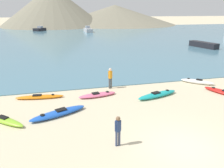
{
  "coord_description": "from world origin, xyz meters",
  "views": [
    {
      "loc": [
        -5.38,
        -7.52,
        6.07
      ],
      "look_at": [
        -1.43,
        8.34,
        0.5
      ],
      "focal_mm": 35.0,
      "sensor_mm": 36.0,
      "label": 1
    }
  ],
  "objects_px": {
    "kayak_on_sand_0": "(224,92)",
    "kayak_on_sand_2": "(197,82)",
    "moored_boat_3": "(40,29)",
    "person_near_foreground": "(118,129)",
    "person_near_waterline": "(110,77)",
    "kayak_on_sand_1": "(40,97)",
    "moored_boat_2": "(88,30)",
    "kayak_on_sand_5": "(58,113)",
    "kayak_on_sand_6": "(1,119)",
    "kayak_on_sand_4": "(157,95)",
    "kayak_on_sand_3": "(97,95)",
    "moored_boat_1": "(203,45)"
  },
  "relations": [
    {
      "from": "kayak_on_sand_2",
      "to": "moored_boat_3",
      "type": "bearing_deg",
      "value": 106.53
    },
    {
      "from": "moored_boat_3",
      "to": "person_near_foreground",
      "type": "bearing_deg",
      "value": -83.37
    },
    {
      "from": "kayak_on_sand_2",
      "to": "moored_boat_1",
      "type": "bearing_deg",
      "value": 53.08
    },
    {
      "from": "kayak_on_sand_0",
      "to": "moored_boat_1",
      "type": "height_order",
      "value": "moored_boat_1"
    },
    {
      "from": "kayak_on_sand_3",
      "to": "kayak_on_sand_5",
      "type": "xyz_separation_m",
      "value": [
        -2.84,
        -2.45,
        0.03
      ]
    },
    {
      "from": "kayak_on_sand_0",
      "to": "moored_boat_3",
      "type": "relative_size",
      "value": 0.77
    },
    {
      "from": "moored_boat_2",
      "to": "kayak_on_sand_2",
      "type": "bearing_deg",
      "value": -86.79
    },
    {
      "from": "kayak_on_sand_2",
      "to": "kayak_on_sand_5",
      "type": "bearing_deg",
      "value": -164.38
    },
    {
      "from": "kayak_on_sand_0",
      "to": "kayak_on_sand_4",
      "type": "distance_m",
      "value": 5.22
    },
    {
      "from": "kayak_on_sand_0",
      "to": "kayak_on_sand_2",
      "type": "xyz_separation_m",
      "value": [
        -0.49,
        2.7,
        0.04
      ]
    },
    {
      "from": "kayak_on_sand_4",
      "to": "moored_boat_2",
      "type": "distance_m",
      "value": 50.18
    },
    {
      "from": "moored_boat_2",
      "to": "moored_boat_3",
      "type": "xyz_separation_m",
      "value": [
        -13.67,
        6.99,
        -0.1
      ]
    },
    {
      "from": "person_near_foreground",
      "to": "moored_boat_3",
      "type": "xyz_separation_m",
      "value": [
        -7.24,
        62.29,
        -0.32
      ]
    },
    {
      "from": "kayak_on_sand_3",
      "to": "kayak_on_sand_1",
      "type": "bearing_deg",
      "value": 171.23
    },
    {
      "from": "person_near_foreground",
      "to": "kayak_on_sand_2",
      "type": "bearing_deg",
      "value": 38.05
    },
    {
      "from": "moored_boat_1",
      "to": "moored_boat_2",
      "type": "distance_m",
      "value": 35.13
    },
    {
      "from": "person_near_foreground",
      "to": "kayak_on_sand_6",
      "type": "bearing_deg",
      "value": 146.38
    },
    {
      "from": "kayak_on_sand_6",
      "to": "moored_boat_3",
      "type": "relative_size",
      "value": 0.74
    },
    {
      "from": "person_near_waterline",
      "to": "moored_boat_3",
      "type": "xyz_separation_m",
      "value": [
        -8.76,
        54.5,
        -0.42
      ]
    },
    {
      "from": "kayak_on_sand_3",
      "to": "kayak_on_sand_6",
      "type": "bearing_deg",
      "value": -158.22
    },
    {
      "from": "kayak_on_sand_2",
      "to": "moored_boat_2",
      "type": "bearing_deg",
      "value": 93.21
    },
    {
      "from": "person_near_waterline",
      "to": "kayak_on_sand_1",
      "type": "bearing_deg",
      "value": -171.11
    },
    {
      "from": "kayak_on_sand_0",
      "to": "kayak_on_sand_1",
      "type": "bearing_deg",
      "value": 169.59
    },
    {
      "from": "person_near_waterline",
      "to": "moored_boat_1",
      "type": "bearing_deg",
      "value": 38.32
    },
    {
      "from": "moored_boat_3",
      "to": "kayak_on_sand_5",
      "type": "bearing_deg",
      "value": -85.51
    },
    {
      "from": "kayak_on_sand_0",
      "to": "person_near_waterline",
      "type": "distance_m",
      "value": 8.8
    },
    {
      "from": "kayak_on_sand_1",
      "to": "kayak_on_sand_2",
      "type": "height_order",
      "value": "kayak_on_sand_2"
    },
    {
      "from": "kayak_on_sand_3",
      "to": "moored_boat_1",
      "type": "bearing_deg",
      "value": 39.04
    },
    {
      "from": "kayak_on_sand_1",
      "to": "kayak_on_sand_2",
      "type": "bearing_deg",
      "value": 0.91
    },
    {
      "from": "kayak_on_sand_5",
      "to": "person_near_foreground",
      "type": "height_order",
      "value": "person_near_foreground"
    },
    {
      "from": "person_near_foreground",
      "to": "kayak_on_sand_1",
      "type": "bearing_deg",
      "value": 119.55
    },
    {
      "from": "kayak_on_sand_0",
      "to": "kayak_on_sand_3",
      "type": "height_order",
      "value": "kayak_on_sand_0"
    },
    {
      "from": "kayak_on_sand_6",
      "to": "kayak_on_sand_4",
      "type": "bearing_deg",
      "value": 7.06
    },
    {
      "from": "kayak_on_sand_2",
      "to": "kayak_on_sand_6",
      "type": "distance_m",
      "value": 15.33
    },
    {
      "from": "kayak_on_sand_3",
      "to": "kayak_on_sand_5",
      "type": "height_order",
      "value": "kayak_on_sand_5"
    },
    {
      "from": "kayak_on_sand_0",
      "to": "kayak_on_sand_5",
      "type": "height_order",
      "value": "kayak_on_sand_5"
    },
    {
      "from": "kayak_on_sand_1",
      "to": "person_near_foreground",
      "type": "bearing_deg",
      "value": -60.45
    },
    {
      "from": "kayak_on_sand_6",
      "to": "person_near_foreground",
      "type": "relative_size",
      "value": 2.0
    },
    {
      "from": "kayak_on_sand_5",
      "to": "moored_boat_3",
      "type": "bearing_deg",
      "value": 94.49
    },
    {
      "from": "kayak_on_sand_6",
      "to": "person_near_waterline",
      "type": "xyz_separation_m",
      "value": [
        7.37,
        3.9,
        0.82
      ]
    },
    {
      "from": "kayak_on_sand_1",
      "to": "kayak_on_sand_5",
      "type": "xyz_separation_m",
      "value": [
        1.28,
        -3.09,
        0.04
      ]
    },
    {
      "from": "moored_boat_1",
      "to": "kayak_on_sand_0",
      "type": "bearing_deg",
      "value": -121.8
    },
    {
      "from": "kayak_on_sand_0",
      "to": "kayak_on_sand_2",
      "type": "height_order",
      "value": "kayak_on_sand_2"
    },
    {
      "from": "person_near_foreground",
      "to": "moored_boat_2",
      "type": "distance_m",
      "value": 55.67
    },
    {
      "from": "kayak_on_sand_2",
      "to": "kayak_on_sand_6",
      "type": "xyz_separation_m",
      "value": [
        -14.98,
        -3.25,
        -0.03
      ]
    },
    {
      "from": "kayak_on_sand_1",
      "to": "moored_boat_2",
      "type": "height_order",
      "value": "moored_boat_2"
    },
    {
      "from": "kayak_on_sand_6",
      "to": "kayak_on_sand_1",
      "type": "bearing_deg",
      "value": 57.77
    },
    {
      "from": "moored_boat_3",
      "to": "kayak_on_sand_2",
      "type": "bearing_deg",
      "value": -73.47
    },
    {
      "from": "kayak_on_sand_4",
      "to": "moored_boat_3",
      "type": "distance_m",
      "value": 58.31
    },
    {
      "from": "kayak_on_sand_3",
      "to": "kayak_on_sand_4",
      "type": "xyz_separation_m",
      "value": [
        4.26,
        -1.14,
        0.04
      ]
    }
  ]
}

